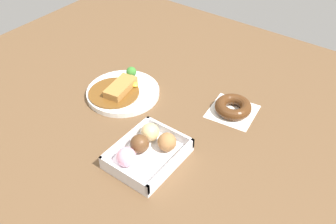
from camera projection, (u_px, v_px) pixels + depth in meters
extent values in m
plane|color=brown|center=(130.00, 124.00, 1.10)|extent=(1.60, 1.60, 0.00)
cylinder|color=white|center=(123.00, 92.00, 1.21)|extent=(0.24, 0.24, 0.02)
cylinder|color=brown|center=(114.00, 93.00, 1.19)|extent=(0.16, 0.16, 0.01)
cube|color=#A87538|center=(121.00, 87.00, 1.19)|extent=(0.13, 0.08, 0.02)
cylinder|color=white|center=(135.00, 87.00, 1.22)|extent=(0.05, 0.05, 0.00)
ellipsoid|color=yellow|center=(135.00, 85.00, 1.21)|extent=(0.02, 0.02, 0.01)
cylinder|color=#8CB766|center=(132.00, 77.00, 1.25)|extent=(0.01, 0.01, 0.02)
sphere|color=#387A2D|center=(131.00, 72.00, 1.23)|extent=(0.03, 0.03, 0.03)
cube|color=white|center=(148.00, 157.00, 0.99)|extent=(0.20, 0.16, 0.01)
cube|color=white|center=(169.00, 132.00, 1.04)|extent=(0.01, 0.16, 0.03)
cube|color=white|center=(123.00, 175.00, 0.92)|extent=(0.01, 0.16, 0.03)
cube|color=white|center=(126.00, 140.00, 1.01)|extent=(0.20, 0.01, 0.03)
cube|color=white|center=(171.00, 165.00, 0.94)|extent=(0.20, 0.01, 0.03)
sphere|color=#DBB77A|center=(150.00, 132.00, 1.02)|extent=(0.05, 0.05, 0.05)
sphere|color=brown|center=(140.00, 144.00, 0.99)|extent=(0.05, 0.05, 0.05)
sphere|color=pink|center=(126.00, 157.00, 0.95)|extent=(0.05, 0.05, 0.05)
sphere|color=#9E6B3D|center=(167.00, 142.00, 0.99)|extent=(0.05, 0.05, 0.05)
cube|color=white|center=(232.00, 111.00, 1.15)|extent=(0.16, 0.16, 0.00)
torus|color=#4C2B14|center=(233.00, 107.00, 1.14)|extent=(0.11, 0.11, 0.04)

